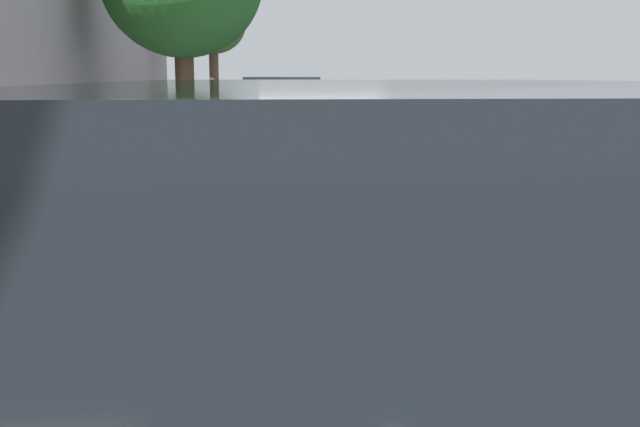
{
  "coord_description": "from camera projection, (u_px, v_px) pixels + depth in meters",
  "views": [
    {
      "loc": [
        1.26,
        15.22,
        2.01
      ],
      "look_at": [
        0.81,
        9.54,
        0.98
      ],
      "focal_mm": 42.78,
      "sensor_mm": 36.0,
      "label": 1
    }
  ],
  "objects": [
    {
      "name": "lane_stripe_bike_edge",
      "position": [
        302.0,
        177.0,
        15.36
      ],
      "size": [
        0.12,
        36.49,
        0.01
      ],
      "primitive_type": "cube",
      "color": "white",
      "rests_on": "ground"
    },
    {
      "name": "street_tree_near_cyclist",
      "position": [
        213.0,
        25.0,
        28.37
      ],
      "size": [
        2.46,
        2.46,
        4.94
      ],
      "color": "brown",
      "rests_on": "sidewalk"
    },
    {
      "name": "fire_hydrant",
      "position": [
        225.0,
        124.0,
        23.45
      ],
      "size": [
        0.22,
        0.22,
        0.84
      ],
      "color": "red",
      "rests_on": "sidewalk"
    },
    {
      "name": "sidewalk",
      "position": [
        144.0,
        175.0,
        15.1
      ],
      "size": [
        3.17,
        36.49,
        0.14
      ],
      "primitive_type": "cube",
      "color": "#9E9598",
      "rests_on": "ground"
    },
    {
      "name": "cyclist_with_backpack",
      "position": [
        220.0,
        184.0,
        7.45
      ],
      "size": [
        0.42,
        0.62,
        1.61
      ],
      "color": "#C6B284",
      "rests_on": "ground"
    },
    {
      "name": "parked_sedan_green_nearest",
      "position": [
        274.0,
        114.0,
        25.57
      ],
      "size": [
        2.06,
        4.51,
        1.52
      ],
      "color": "#1E512D",
      "rests_on": "ground"
    },
    {
      "name": "curb_edge",
      "position": [
        228.0,
        174.0,
        15.23
      ],
      "size": [
        0.16,
        36.49,
        0.14
      ],
      "primitive_type": "cube",
      "color": "gray",
      "rests_on": "ground"
    },
    {
      "name": "bicycle_at_curb",
      "position": [
        243.0,
        253.0,
        7.14
      ],
      "size": [
        1.74,
        0.46,
        0.77
      ],
      "color": "black",
      "rests_on": "ground"
    },
    {
      "name": "lane_stripe_centre",
      "position": [
        442.0,
        173.0,
        15.93
      ],
      "size": [
        0.14,
        35.8,
        0.01
      ],
      "color": "white",
      "rests_on": "ground"
    },
    {
      "name": "parked_sedan_tan_mid",
      "position": [
        281.0,
        163.0,
        11.22
      ],
      "size": [
        1.88,
        4.42,
        1.52
      ],
      "color": "tan",
      "rests_on": "ground"
    },
    {
      "name": "parked_suv_dark_blue_second",
      "position": [
        280.0,
        118.0,
        18.07
      ],
      "size": [
        1.99,
        4.71,
        1.99
      ],
      "color": "navy",
      "rests_on": "ground"
    },
    {
      "name": "building_facade",
      "position": [
        38.0,
        4.0,
        14.37
      ],
      "size": [
        0.5,
        36.49,
        6.69
      ],
      "primitive_type": "cube",
      "color": "gray",
      "rests_on": "ground"
    },
    {
      "name": "pedestrian_on_phone",
      "position": [
        163.0,
        107.0,
        24.08
      ],
      "size": [
        0.34,
        0.59,
        1.61
      ],
      "color": "black",
      "rests_on": "sidewalk"
    },
    {
      "name": "ground",
      "position": [
        322.0,
        177.0,
        15.39
      ],
      "size": [
        58.39,
        58.39,
        0.0
      ],
      "primitive_type": "plane",
      "color": "#2B2B2B"
    },
    {
      "name": "parked_suv_grey_far",
      "position": [
        410.0,
        414.0,
        2.24
      ],
      "size": [
        2.02,
        4.73,
        1.99
      ],
      "color": "slate",
      "rests_on": "ground"
    }
  ]
}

